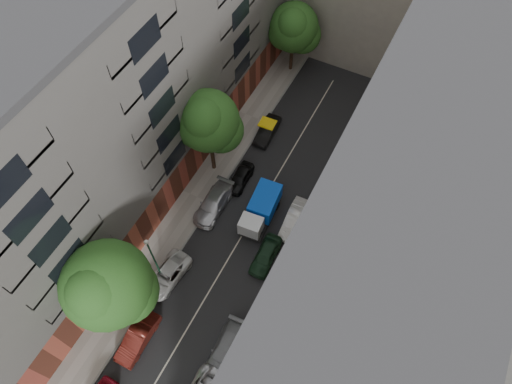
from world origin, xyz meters
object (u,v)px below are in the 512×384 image
Objects in this scene: tree_far at (294,29)px; car_right_3 at (295,220)px; car_left_3 at (214,203)px; car_right_1 at (226,350)px; car_left_4 at (240,178)px; tree_mid at (208,124)px; car_left_5 at (267,130)px; tree_near at (108,287)px; lamp_post at (152,255)px; tarp_truck at (261,209)px; car_left_2 at (167,275)px; pedestrian at (324,187)px; car_left_1 at (138,338)px; car_right_2 at (266,255)px.

car_right_3 is at bearing -64.25° from tree_far.
car_left_3 is 1.05× the size of car_right_1.
car_left_4 is 0.46× the size of tree_far.
car_right_3 is at bearing -11.61° from tree_mid.
car_left_5 is 10.45m from car_right_3.
car_left_4 is at bearing 83.38° from tree_near.
tree_mid is at bearing 97.43° from lamp_post.
car_right_3 is 0.55× the size of tree_far.
car_left_2 is (-4.20, -8.70, -0.67)m from tarp_truck.
pedestrian is at bearing 62.51° from tree_near.
tree_mid is at bearing 94.14° from tree_near.
tarp_truck is 12.09m from car_right_1.
car_left_5 is at bearing -24.19° from pedestrian.
tarp_truck is at bearing 67.98° from tree_near.
tree_far is at bearing -51.87° from pedestrian.
car_left_1 is 17.86m from tree_mid.
car_left_3 reaches higher than car_left_4.
tree_near is (-5.17, -12.79, 5.03)m from tarp_truck.
car_left_3 is 6.84m from car_right_2.
tarp_truck is 0.65× the size of tree_far.
tree_near is at bearing -96.93° from car_left_5.
car_right_1 reaches higher than car_right_2.
car_right_2 is at bearing -49.23° from car_left_4.
car_left_3 is 0.62× the size of tree_far.
car_right_1 is (7.20, -3.00, 0.06)m from car_left_2.
car_left_4 is 8.21m from car_right_2.
tree_far reaches higher than car_left_1.
car_left_3 is 19.95m from tree_far.
tree_far is at bearing 102.48° from car_right_1.
lamp_post is at bearing 104.07° from car_left_1.
car_left_1 is 32.64m from tree_far.
car_left_5 is at bearing -79.44° from tree_far.
pedestrian is (8.17, 13.47, 0.40)m from car_left_2.
car_right_2 is (5.88, -12.23, 0.02)m from car_left_5.
car_left_2 is 1.23× the size of car_left_4.
lamp_post is at bearing -82.57° from tree_mid.
tree_mid is at bearing 98.85° from car_left_1.
car_right_3 reaches higher than car_left_1.
car_left_2 is at bearing -79.54° from tree_mid.
tarp_truck is 6.21m from pedestrian.
car_left_2 is 2.58× the size of pedestrian.
car_left_4 is (0.00, 16.49, -0.09)m from car_left_1.
car_left_2 is 11.84m from car_right_3.
pedestrian reaches higher than car_left_4.
car_left_5 reaches higher than car_left_2.
tree_far is (-1.26, 26.94, 4.82)m from car_left_2.
car_left_3 is 1.13× the size of car_right_3.
car_left_4 is (-3.40, 2.50, -0.67)m from tarp_truck.
car_left_4 is at bearing 130.77° from car_right_2.
tree_near reaches higher than tree_far.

